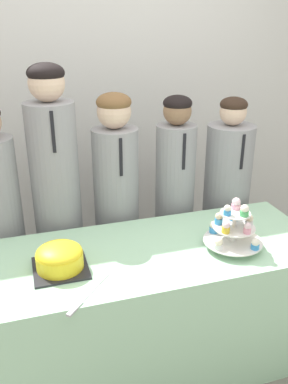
{
  "coord_description": "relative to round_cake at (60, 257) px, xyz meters",
  "views": [
    {
      "loc": [
        -0.61,
        -1.35,
        1.81
      ],
      "look_at": [
        -0.08,
        0.38,
        1.04
      ],
      "focal_mm": 38.0,
      "sensor_mm": 36.0,
      "label": 1
    }
  ],
  "objects": [
    {
      "name": "wall_back",
      "position": [
        0.51,
        1.32,
        0.55
      ],
      "size": [
        9.0,
        0.06,
        2.7
      ],
      "color": "silver",
      "rests_on": "ground_plane"
    },
    {
      "name": "table",
      "position": [
        0.51,
        0.04,
        -0.43
      ],
      "size": [
        1.7,
        0.69,
        0.73
      ],
      "color": "#A8DBB2",
      "rests_on": "ground_plane"
    },
    {
      "name": "round_cake",
      "position": [
        0.0,
        0.0,
        0.0
      ],
      "size": [
        0.25,
        0.25,
        0.13
      ],
      "color": "#232328",
      "rests_on": "table"
    },
    {
      "name": "cake_knife",
      "position": [
        0.06,
        -0.26,
        -0.06
      ],
      "size": [
        0.23,
        0.24,
        0.01
      ],
      "rotation": [
        0.0,
        0.0,
        0.83
      ],
      "color": "silver",
      "rests_on": "table"
    },
    {
      "name": "cupcake_stand",
      "position": [
        0.87,
        -0.06,
        0.05
      ],
      "size": [
        0.3,
        0.3,
        0.26
      ],
      "color": "silver",
      "rests_on": "table"
    },
    {
      "name": "student_0",
      "position": [
        -0.28,
        0.58,
        -0.12
      ],
      "size": [
        0.26,
        0.27,
        1.41
      ],
      "color": "#939399",
      "rests_on": "ground_plane"
    },
    {
      "name": "student_1",
      "position": [
        0.05,
        0.58,
        -0.02
      ],
      "size": [
        0.28,
        0.28,
        1.61
      ],
      "color": "#939399",
      "rests_on": "ground_plane"
    },
    {
      "name": "student_2",
      "position": [
        0.41,
        0.58,
        -0.1
      ],
      "size": [
        0.27,
        0.28,
        1.44
      ],
      "color": "#939399",
      "rests_on": "ground_plane"
    },
    {
      "name": "student_3",
      "position": [
        0.8,
        0.58,
        -0.12
      ],
      "size": [
        0.25,
        0.25,
        1.41
      ],
      "color": "#939399",
      "rests_on": "ground_plane"
    },
    {
      "name": "student_4",
      "position": [
        1.17,
        0.58,
        -0.15
      ],
      "size": [
        0.31,
        0.31,
        1.38
      ],
      "color": "#939399",
      "rests_on": "ground_plane"
    }
  ]
}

